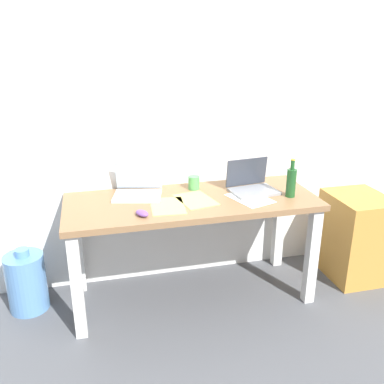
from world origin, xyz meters
name	(u,v)px	position (x,y,z in m)	size (l,w,h in m)	color
ground_plane	(192,294)	(0.00, 0.00, 0.00)	(8.00, 8.00, 0.00)	#515459
back_wall	(179,106)	(0.00, 0.38, 1.30)	(5.20, 0.08, 2.60)	white
desk	(192,214)	(0.00, 0.00, 0.63)	(1.67, 0.65, 0.74)	olive
laptop_left	(138,189)	(-0.34, 0.16, 0.79)	(0.37, 0.32, 0.21)	silver
laptop_right	(252,185)	(0.44, 0.05, 0.79)	(0.34, 0.28, 0.22)	gray
beer_bottle	(291,182)	(0.66, -0.11, 0.85)	(0.06, 0.06, 0.26)	#1E5123
computer_mouse	(142,213)	(-0.36, -0.20, 0.76)	(0.06, 0.10, 0.03)	#724799
coffee_mug	(194,183)	(0.06, 0.18, 0.79)	(0.08, 0.08, 0.10)	#4C9E56
paper_sheet_front_right	(250,198)	(0.38, -0.08, 0.75)	(0.21, 0.30, 0.00)	white
paper_sheet_center	(196,200)	(0.02, -0.02, 0.75)	(0.21, 0.30, 0.00)	#F4E06B
paper_yellow_folder	(168,206)	(-0.18, -0.08, 0.75)	(0.21, 0.30, 0.00)	#F4E06B
water_cooler_jug	(27,282)	(-1.12, 0.12, 0.20)	(0.26, 0.26, 0.45)	#598CC6
filing_cabinet	(355,236)	(1.28, -0.02, 0.33)	(0.40, 0.48, 0.65)	#C68938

